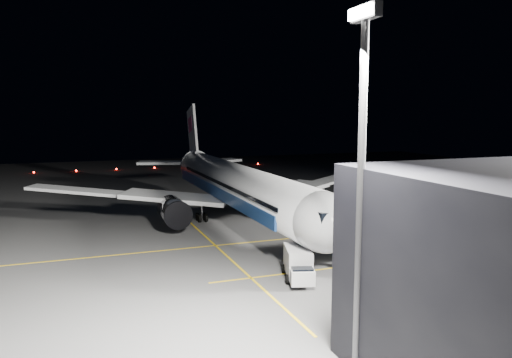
{
  "coord_description": "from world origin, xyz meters",
  "views": [
    {
      "loc": [
        63.51,
        -20.9,
        15.05
      ],
      "look_at": [
        -0.12,
        2.71,
        6.0
      ],
      "focal_mm": 35.0,
      "sensor_mm": 36.0,
      "label": 1
    }
  ],
  "objects_px": {
    "floodlight_mast_south": "(361,162)",
    "service_truck": "(299,264)",
    "safety_cone_c": "(284,220)",
    "safety_cone_a": "(246,209)",
    "safety_cone_b": "(282,228)",
    "jet_bridge": "(462,211)",
    "airliner": "(235,185)",
    "baggage_tug": "(298,212)"
  },
  "relations": [
    {
      "from": "floodlight_mast_south",
      "to": "service_truck",
      "type": "bearing_deg",
      "value": 166.4
    },
    {
      "from": "service_truck",
      "to": "floodlight_mast_south",
      "type": "bearing_deg",
      "value": 3.19
    },
    {
      "from": "safety_cone_c",
      "to": "floodlight_mast_south",
      "type": "bearing_deg",
      "value": -17.63
    },
    {
      "from": "safety_cone_a",
      "to": "safety_cone_b",
      "type": "bearing_deg",
      "value": 0.0
    },
    {
      "from": "jet_bridge",
      "to": "safety_cone_a",
      "type": "distance_m",
      "value": 33.41
    },
    {
      "from": "safety_cone_b",
      "to": "service_truck",
      "type": "bearing_deg",
      "value": -18.83
    },
    {
      "from": "airliner",
      "to": "service_truck",
      "type": "bearing_deg",
      "value": -4.9
    },
    {
      "from": "baggage_tug",
      "to": "safety_cone_a",
      "type": "relative_size",
      "value": 5.02
    },
    {
      "from": "airliner",
      "to": "service_truck",
      "type": "relative_size",
      "value": 10.31
    },
    {
      "from": "floodlight_mast_south",
      "to": "baggage_tug",
      "type": "relative_size",
      "value": 7.32
    },
    {
      "from": "airliner",
      "to": "safety_cone_b",
      "type": "height_order",
      "value": "airliner"
    },
    {
      "from": "airliner",
      "to": "safety_cone_c",
      "type": "xyz_separation_m",
      "value": [
        2.44,
        6.27,
        -4.86
      ]
    },
    {
      "from": "jet_bridge",
      "to": "service_truck",
      "type": "relative_size",
      "value": 5.77
    },
    {
      "from": "service_truck",
      "to": "safety_cone_c",
      "type": "relative_size",
      "value": 9.86
    },
    {
      "from": "safety_cone_c",
      "to": "baggage_tug",
      "type": "bearing_deg",
      "value": 123.77
    },
    {
      "from": "baggage_tug",
      "to": "safety_cone_a",
      "type": "distance_m",
      "value": 9.08
    },
    {
      "from": "floodlight_mast_south",
      "to": "safety_cone_a",
      "type": "xyz_separation_m",
      "value": [
        -48.0,
        10.01,
        -12.09
      ]
    },
    {
      "from": "airliner",
      "to": "floodlight_mast_south",
      "type": "relative_size",
      "value": 2.97
    },
    {
      "from": "safety_cone_b",
      "to": "safety_cone_a",
      "type": "bearing_deg",
      "value": 180.0
    },
    {
      "from": "jet_bridge",
      "to": "floodlight_mast_south",
      "type": "relative_size",
      "value": 1.66
    },
    {
      "from": "airliner",
      "to": "jet_bridge",
      "type": "bearing_deg",
      "value": 38.04
    },
    {
      "from": "baggage_tug",
      "to": "safety_cone_a",
      "type": "bearing_deg",
      "value": -155.83
    },
    {
      "from": "safety_cone_b",
      "to": "safety_cone_c",
      "type": "xyz_separation_m",
      "value": [
        -4.63,
        2.27,
        -0.04
      ]
    },
    {
      "from": "baggage_tug",
      "to": "safety_cone_b",
      "type": "xyz_separation_m",
      "value": [
        6.79,
        -5.49,
        -0.48
      ]
    },
    {
      "from": "baggage_tug",
      "to": "safety_cone_c",
      "type": "bearing_deg",
      "value": -69.33
    },
    {
      "from": "service_truck",
      "to": "safety_cone_b",
      "type": "distance_m",
      "value": 19.1
    },
    {
      "from": "floodlight_mast_south",
      "to": "airliner",
      "type": "bearing_deg",
      "value": 171.67
    },
    {
      "from": "floodlight_mast_south",
      "to": "service_truck",
      "type": "distance_m",
      "value": 19.68
    },
    {
      "from": "safety_cone_b",
      "to": "jet_bridge",
      "type": "bearing_deg",
      "value": 41.3
    },
    {
      "from": "airliner",
      "to": "floodlight_mast_south",
      "type": "distance_m",
      "value": 42.13
    },
    {
      "from": "floodlight_mast_south",
      "to": "safety_cone_a",
      "type": "bearing_deg",
      "value": 168.22
    },
    {
      "from": "safety_cone_a",
      "to": "safety_cone_c",
      "type": "relative_size",
      "value": 0.93
    },
    {
      "from": "floodlight_mast_south",
      "to": "safety_cone_b",
      "type": "relative_size",
      "value": 30.38
    },
    {
      "from": "floodlight_mast_south",
      "to": "service_truck",
      "type": "relative_size",
      "value": 3.47
    },
    {
      "from": "baggage_tug",
      "to": "safety_cone_a",
      "type": "height_order",
      "value": "baggage_tug"
    },
    {
      "from": "safety_cone_b",
      "to": "safety_cone_c",
      "type": "height_order",
      "value": "safety_cone_b"
    },
    {
      "from": "safety_cone_b",
      "to": "safety_cone_c",
      "type": "relative_size",
      "value": 1.13
    },
    {
      "from": "jet_bridge",
      "to": "safety_cone_a",
      "type": "xyz_separation_m",
      "value": [
        -30.0,
        -14.06,
        -4.3
      ]
    },
    {
      "from": "jet_bridge",
      "to": "service_truck",
      "type": "xyz_separation_m",
      "value": [
        2.04,
        -20.21,
        -3.06
      ]
    },
    {
      "from": "jet_bridge",
      "to": "safety_cone_b",
      "type": "height_order",
      "value": "jet_bridge"
    },
    {
      "from": "jet_bridge",
      "to": "safety_cone_c",
      "type": "relative_size",
      "value": 56.85
    },
    {
      "from": "safety_cone_a",
      "to": "baggage_tug",
      "type": "bearing_deg",
      "value": 37.27
    }
  ]
}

